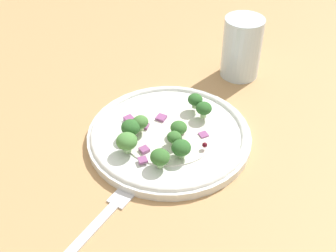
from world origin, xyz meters
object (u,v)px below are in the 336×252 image
plate (168,136)px  fork (90,231)px  broccoli_floret_1 (195,100)px  broccoli_floret_0 (178,129)px  broccoli_floret_2 (141,122)px  water_glass (242,48)px

plate → fork: (0.02, 17.96, -0.61)cm
fork → broccoli_floret_1: bearing=-92.1°
broccoli_floret_0 → broccoli_floret_2: 5.20cm
water_glass → plate: bearing=84.4°
broccoli_floret_1 → water_glass: (-1.18, -14.50, 1.81)cm
plate → broccoli_floret_2: broccoli_floret_2 is taller
broccoli_floret_0 → broccoli_floret_2: bearing=18.6°
plate → water_glass: (-2.06, -20.99, 4.26)cm
broccoli_floret_0 → water_glass: (-0.57, -20.98, 2.42)cm
fork → water_glass: size_ratio=1.82×
plate → broccoli_floret_0: (-1.49, -0.01, 1.84)cm
broccoli_floret_0 → broccoli_floret_1: (0.61, -6.49, 0.61)cm
broccoli_floret_0 → water_glass: size_ratio=0.23×
broccoli_floret_0 → broccoli_floret_1: 6.54cm
plate → broccoli_floret_1: broccoli_floret_1 is taller
broccoli_floret_1 → fork: (0.90, 24.45, -3.06)cm
broccoli_floret_0 → broccoli_floret_2: (4.90, 1.65, 0.46)cm
plate → water_glass: 21.52cm
plate → fork: plate is taller
broccoli_floret_0 → fork: size_ratio=0.12×
broccoli_floret_1 → water_glass: size_ratio=0.22×
broccoli_floret_2 → broccoli_floret_1: bearing=-117.8°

